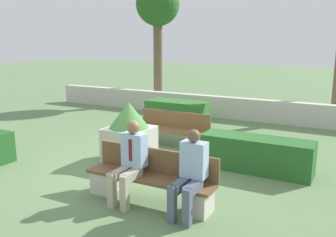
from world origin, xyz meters
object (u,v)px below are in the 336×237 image
planter_corner_left (129,133)px  bench_left_side (172,133)px  bench_front (150,181)px  person_seated_woman (190,170)px  person_seated_man (130,158)px  tree_leftmost (158,9)px

planter_corner_left → bench_left_side: bearing=80.2°
bench_front → person_seated_woman: size_ratio=1.70×
bench_left_side → person_seated_man: 3.25m
bench_left_side → person_seated_man: bearing=-84.9°
bench_left_side → tree_leftmost: bearing=112.0°
planter_corner_left → tree_leftmost: tree_leftmost is taller
person_seated_woman → tree_leftmost: (-5.32, 8.33, 3.00)m
bench_front → person_seated_man: size_ratio=1.67×
planter_corner_left → tree_leftmost: 7.99m
bench_front → person_seated_man: 0.50m
person_seated_woman → tree_leftmost: bearing=122.6°
bench_front → tree_leftmost: (-4.55, 8.18, 3.37)m
tree_leftmost → planter_corner_left: bearing=-64.9°
bench_front → person_seated_man: (-0.29, -0.14, 0.39)m
bench_left_side → planter_corner_left: 1.50m
bench_left_side → bench_front: bearing=-79.2°
bench_front → person_seated_man: bearing=-153.5°
bench_left_side → person_seated_woman: (1.94, -3.10, 0.38)m
bench_front → person_seated_man: person_seated_man is taller
bench_front → person_seated_woman: bearing=-10.7°
bench_front → planter_corner_left: bearing=133.4°
person_seated_man → planter_corner_left: 2.01m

